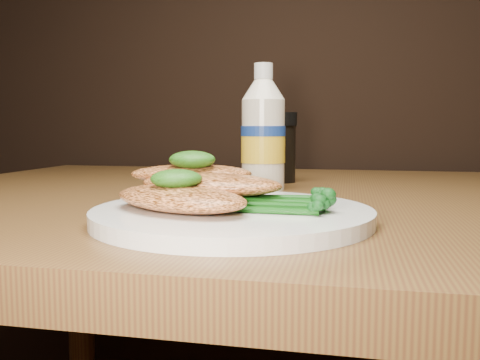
# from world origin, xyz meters

# --- Properties ---
(plate) EXTENTS (0.26, 0.26, 0.01)m
(plate) POSITION_xyz_m (-0.06, 0.83, 0.76)
(plate) COLOR white
(plate) RESTS_ON dining_table
(chicken_front) EXTENTS (0.16, 0.13, 0.02)m
(chicken_front) POSITION_xyz_m (-0.10, 0.80, 0.77)
(chicken_front) COLOR #F08A4C
(chicken_front) RESTS_ON plate
(chicken_mid) EXTENTS (0.15, 0.09, 0.02)m
(chicken_mid) POSITION_xyz_m (-0.09, 0.84, 0.78)
(chicken_mid) COLOR #F08A4C
(chicken_mid) RESTS_ON plate
(chicken_back) EXTENTS (0.14, 0.09, 0.02)m
(chicken_back) POSITION_xyz_m (-0.11, 0.87, 0.79)
(chicken_back) COLOR #F08A4C
(chicken_back) RESTS_ON plate
(pesto_front) EXTENTS (0.06, 0.06, 0.02)m
(pesto_front) POSITION_xyz_m (-0.11, 0.80, 0.79)
(pesto_front) COLOR #143207
(pesto_front) RESTS_ON chicken_front
(pesto_back) EXTENTS (0.05, 0.05, 0.02)m
(pesto_back) POSITION_xyz_m (-0.11, 0.86, 0.81)
(pesto_back) COLOR #143207
(pesto_back) RESTS_ON chicken_back
(broccolini_bundle) EXTENTS (0.14, 0.11, 0.02)m
(broccolini_bundle) POSITION_xyz_m (-0.02, 0.83, 0.77)
(broccolini_bundle) COLOR #114A10
(broccolini_bundle) RESTS_ON plate
(mayo_bottle) EXTENTS (0.06, 0.06, 0.18)m
(mayo_bottle) POSITION_xyz_m (-0.07, 1.08, 0.84)
(mayo_bottle) COLOR silver
(mayo_bottle) RESTS_ON dining_table
(pepper_grinder) EXTENTS (0.06, 0.06, 0.11)m
(pepper_grinder) POSITION_xyz_m (-0.06, 1.18, 0.81)
(pepper_grinder) COLOR black
(pepper_grinder) RESTS_ON dining_table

